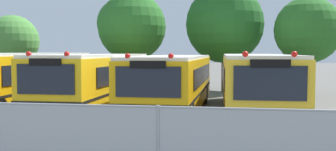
# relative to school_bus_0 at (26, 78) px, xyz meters

# --- Properties ---
(ground_plane) EXTENTS (160.00, 160.00, 0.00)m
(ground_plane) POSITION_rel_school_bus_0_xyz_m (5.27, -0.19, -1.43)
(ground_plane) COLOR #595651
(school_bus_0) EXTENTS (2.62, 11.21, 2.71)m
(school_bus_0) POSITION_rel_school_bus_0_xyz_m (0.00, 0.00, 0.00)
(school_bus_0) COLOR #EAA80C
(school_bus_0) RESTS_ON ground_plane
(school_bus_1) EXTENTS (2.49, 10.37, 2.65)m
(school_bus_1) POSITION_rel_school_bus_0_xyz_m (3.55, -0.04, -0.03)
(school_bus_1) COLOR yellow
(school_bus_1) RESTS_ON ground_plane
(school_bus_2) EXTENTS (2.72, 10.03, 2.59)m
(school_bus_2) POSITION_rel_school_bus_0_xyz_m (7.02, -0.31, -0.06)
(school_bus_2) COLOR #EAA80C
(school_bus_2) RESTS_ON ground_plane
(school_bus_3) EXTENTS (2.75, 11.28, 2.65)m
(school_bus_3) POSITION_rel_school_bus_0_xyz_m (10.43, -0.16, -0.03)
(school_bus_3) COLOR yellow
(school_bus_3) RESTS_ON ground_plane
(tree_0) EXTENTS (3.40, 3.40, 5.04)m
(tree_0) POSITION_rel_school_bus_0_xyz_m (-4.76, 6.68, 1.87)
(tree_0) COLOR #4C3823
(tree_0) RESTS_ON ground_plane
(tree_1) EXTENTS (4.74, 4.63, 6.64)m
(tree_1) POSITION_rel_school_bus_0_xyz_m (2.66, 8.96, 2.96)
(tree_1) COLOR #4C3823
(tree_1) RESTS_ON ground_plane
(tree_2) EXTENTS (5.15, 5.15, 7.03)m
(tree_2) POSITION_rel_school_bus_0_xyz_m (9.19, 9.16, 3.13)
(tree_2) COLOR #4C3823
(tree_2) RESTS_ON ground_plane
(tree_3) EXTENTS (3.96, 3.96, 5.90)m
(tree_3) POSITION_rel_school_bus_0_xyz_m (13.99, 7.28, 2.44)
(tree_3) COLOR #4C3823
(tree_3) RESTS_ON ground_plane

